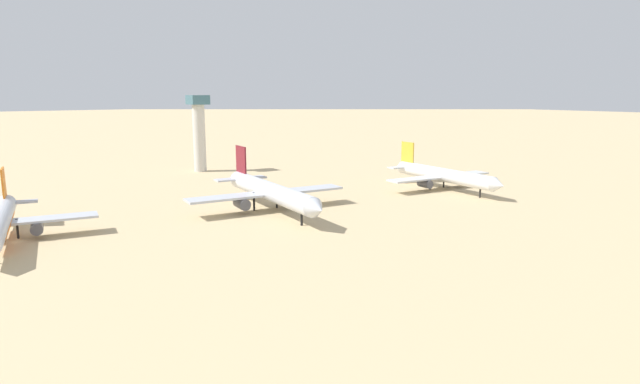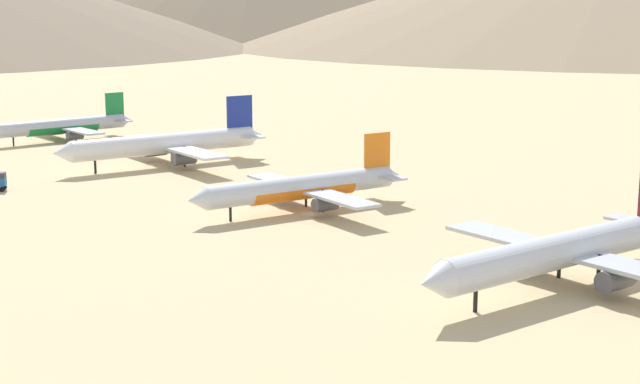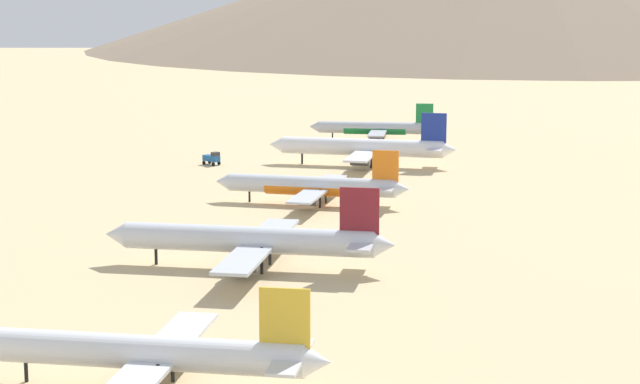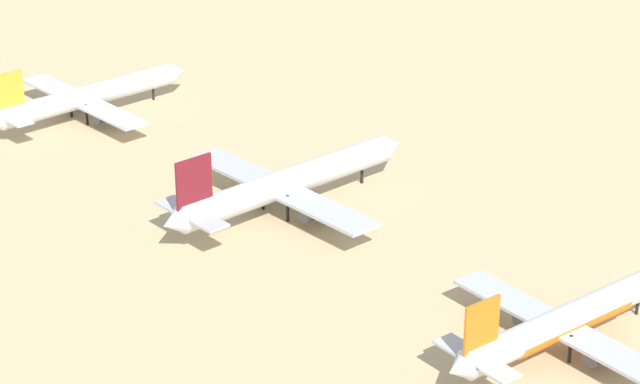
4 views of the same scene
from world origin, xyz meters
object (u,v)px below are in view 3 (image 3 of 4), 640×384
parked_jet_0 (376,128)px  parked_jet_4 (147,353)px  parked_jet_1 (364,148)px  service_truck (212,158)px  parked_jet_3 (252,241)px  parked_jet_2 (313,186)px

parked_jet_0 → parked_jet_4: bearing=83.6°
parked_jet_1 → service_truck: 44.40m
parked_jet_0 → parked_jet_3: bearing=83.2°
parked_jet_1 → parked_jet_0: bearing=-93.0°
parked_jet_4 → service_truck: (20.62, -181.44, -2.63)m
parked_jet_0 → parked_jet_3: 177.13m
parked_jet_1 → service_truck: size_ratio=9.76×
parked_jet_0 → parked_jet_1: (2.87, 55.30, 1.07)m
parked_jet_0 → parked_jet_2: bearing=83.2°
parked_jet_0 → parked_jet_3: parked_jet_3 is taller
parked_jet_0 → parked_jet_1: bearing=87.0°
parked_jet_0 → parked_jet_3: (20.83, 175.90, 0.96)m
parked_jet_1 → service_truck: bearing=0.8°
parked_jet_3 → service_truck: size_ratio=9.59×
service_truck → parked_jet_1: bearing=-179.2°
parked_jet_2 → parked_jet_1: bearing=-100.3°
parked_jet_3 → parked_jet_4: (5.69, 61.44, -0.53)m
parked_jet_0 → service_truck: size_ratio=7.93×
parked_jet_4 → parked_jet_1: bearing=-97.4°
parked_jet_3 → service_truck: (26.32, -120.00, -3.16)m
parked_jet_2 → parked_jet_3: (7.06, 60.95, 0.72)m
parked_jet_2 → parked_jet_3: size_ratio=0.87×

